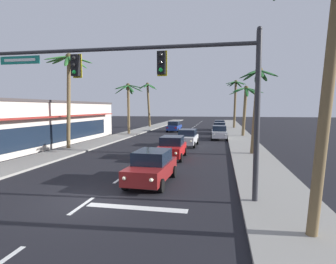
% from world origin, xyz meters
% --- Properties ---
extents(ground_plane, '(220.00, 220.00, 0.00)m').
position_xyz_m(ground_plane, '(0.00, 0.00, 0.00)').
color(ground_plane, black).
extents(sidewalk_right, '(3.20, 110.00, 0.14)m').
position_xyz_m(sidewalk_right, '(7.80, 20.00, 0.07)').
color(sidewalk_right, gray).
rests_on(sidewalk_right, ground).
extents(sidewalk_left, '(3.20, 110.00, 0.14)m').
position_xyz_m(sidewalk_left, '(-7.80, 20.00, 0.07)').
color(sidewalk_left, gray).
rests_on(sidewalk_left, ground).
extents(lane_markings, '(4.28, 88.10, 0.01)m').
position_xyz_m(lane_markings, '(0.46, 19.73, 0.00)').
color(lane_markings, silver).
rests_on(lane_markings, ground).
extents(traffic_signal_mast, '(11.62, 0.41, 6.97)m').
position_xyz_m(traffic_signal_mast, '(3.00, 0.72, 5.08)').
color(traffic_signal_mast, '#2D2D33').
rests_on(traffic_signal_mast, ground).
extents(sedan_lead_at_stop_bar, '(2.07, 4.50, 1.68)m').
position_xyz_m(sedan_lead_at_stop_bar, '(1.91, 2.98, 0.85)').
color(sedan_lead_at_stop_bar, maroon).
rests_on(sedan_lead_at_stop_bar, ground).
extents(sedan_third_in_queue, '(1.99, 4.47, 1.68)m').
position_xyz_m(sedan_third_in_queue, '(1.70, 10.07, 0.85)').
color(sedan_third_in_queue, red).
rests_on(sedan_third_in_queue, ground).
extents(sedan_fifth_in_queue, '(2.03, 4.48, 1.68)m').
position_xyz_m(sedan_fifth_in_queue, '(2.04, 17.16, 0.85)').
color(sedan_fifth_in_queue, silver).
rests_on(sedan_fifth_in_queue, ground).
extents(sedan_oncoming_far, '(2.06, 4.50, 1.68)m').
position_xyz_m(sedan_oncoming_far, '(-2.07, 33.44, 0.85)').
color(sedan_oncoming_far, navy).
rests_on(sedan_oncoming_far, ground).
extents(sedan_parked_nearest_kerb, '(2.05, 4.49, 1.68)m').
position_xyz_m(sedan_parked_nearest_kerb, '(5.17, 31.03, 0.85)').
color(sedan_parked_nearest_kerb, '#4C515B').
rests_on(sedan_parked_nearest_kerb, ground).
extents(sedan_parked_mid_kerb, '(2.06, 4.49, 1.68)m').
position_xyz_m(sedan_parked_mid_kerb, '(5.14, 23.73, 0.85)').
color(sedan_parked_mid_kerb, silver).
rests_on(sedan_parked_mid_kerb, ground).
extents(sedan_parked_far_kerb, '(2.04, 4.49, 1.68)m').
position_xyz_m(sedan_parked_far_kerb, '(5.10, 38.03, 0.85)').
color(sedan_parked_far_kerb, '#4C515B').
rests_on(sedan_parked_far_kerb, ground).
extents(palm_left_second, '(4.01, 3.73, 8.74)m').
position_xyz_m(palm_left_second, '(-8.27, 12.64, 6.49)').
color(palm_left_second, brown).
rests_on(palm_left_second, ground).
extents(palm_left_third, '(4.46, 4.28, 7.34)m').
position_xyz_m(palm_left_third, '(-7.78, 27.55, 5.42)').
color(palm_left_third, brown).
rests_on(palm_left_third, ground).
extents(palm_left_farthest, '(3.94, 4.24, 8.76)m').
position_xyz_m(palm_left_farthest, '(-8.80, 42.54, 5.88)').
color(palm_left_farthest, brown).
rests_on(palm_left_farthest, ground).
extents(palm_right_nearest, '(4.32, 4.28, 8.63)m').
position_xyz_m(palm_right_nearest, '(8.40, -2.11, 6.42)').
color(palm_right_nearest, brown).
rests_on(palm_right_nearest, ground).
extents(palm_right_second, '(3.18, 2.97, 7.11)m').
position_xyz_m(palm_right_second, '(8.16, 12.76, 4.76)').
color(palm_right_second, brown).
rests_on(palm_right_second, ground).
extents(palm_right_third, '(4.41, 4.27, 6.76)m').
position_xyz_m(palm_right_third, '(8.47, 27.62, 4.86)').
color(palm_right_third, brown).
rests_on(palm_right_third, ground).
extents(palm_right_farthest, '(3.84, 3.82, 8.94)m').
position_xyz_m(palm_right_farthest, '(7.85, 42.50, 6.14)').
color(palm_right_farthest, brown).
rests_on(palm_right_farthest, ground).
extents(storefront_strip_left, '(7.21, 27.70, 4.58)m').
position_xyz_m(storefront_strip_left, '(-13.24, 13.36, 2.29)').
color(storefront_strip_left, beige).
rests_on(storefront_strip_left, ground).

